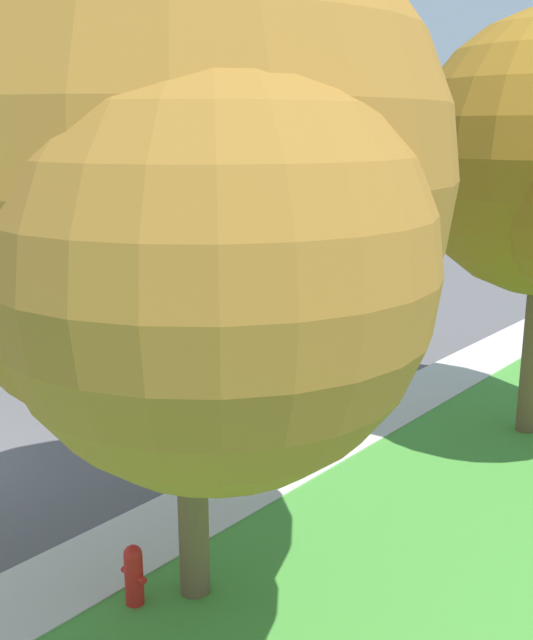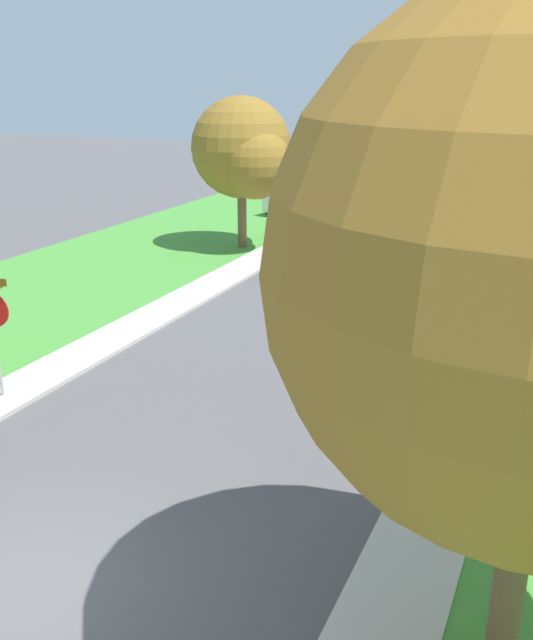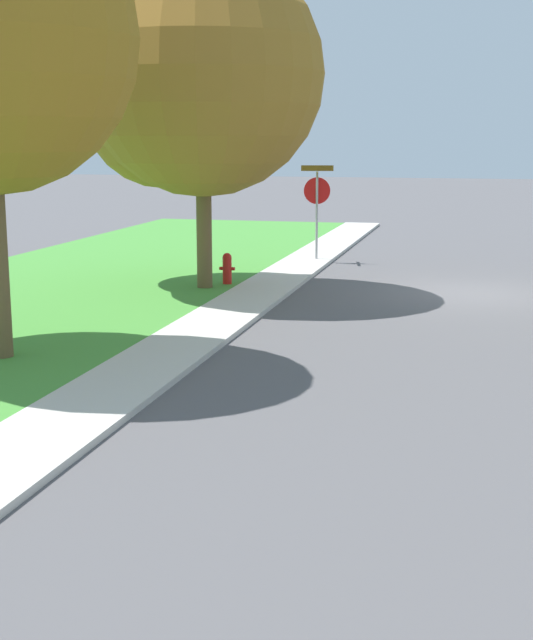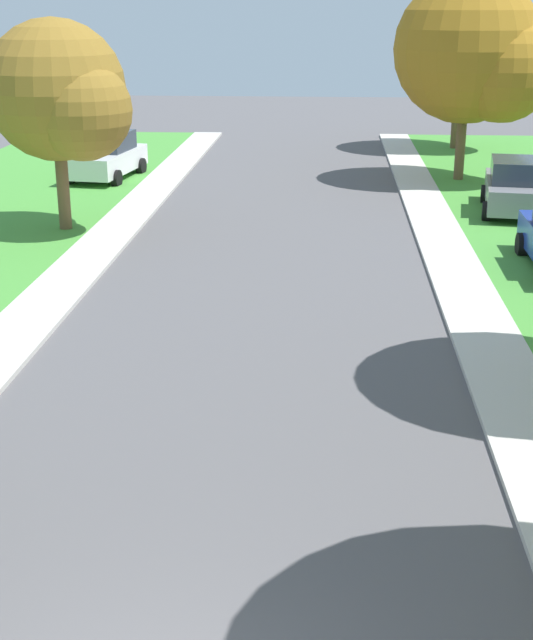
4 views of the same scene
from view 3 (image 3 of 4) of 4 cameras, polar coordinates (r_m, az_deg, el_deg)
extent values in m
plane|color=#565456|center=(21.68, 12.52, 1.60)|extent=(120.00, 120.00, 0.00)
cube|color=beige|center=(11.24, -14.14, -7.29)|extent=(1.40, 56.00, 0.10)
cylinder|color=#9E9EA3|center=(26.46, 3.15, 6.42)|extent=(0.07, 0.07, 2.60)
cylinder|color=red|center=(26.45, 3.17, 8.05)|extent=(0.75, 0.17, 0.76)
cylinder|color=white|center=(26.47, 3.17, 8.05)|extent=(0.66, 0.13, 0.67)
cylinder|color=red|center=(26.48, 3.17, 8.05)|extent=(0.54, 0.11, 0.55)
cube|color=brown|center=(26.37, 3.18, 9.43)|extent=(0.91, 0.20, 0.16)
cube|color=brown|center=(26.38, 3.18, 9.02)|extent=(0.20, 0.91, 0.16)
cylinder|color=brown|center=(21.48, -3.91, 5.84)|extent=(0.36, 0.36, 3.03)
sphere|color=olive|center=(21.42, -4.04, 15.11)|extent=(5.57, 5.57, 5.57)
sphere|color=olive|center=(22.58, -6.46, 13.10)|extent=(3.90, 3.90, 3.90)
cylinder|color=red|center=(22.10, -2.47, 2.97)|extent=(0.22, 0.22, 0.70)
sphere|color=red|center=(22.05, -2.48, 3.92)|extent=(0.22, 0.22, 0.22)
cylinder|color=red|center=(22.05, -2.12, 3.21)|extent=(0.10, 0.08, 0.08)
cylinder|color=red|center=(22.12, -2.82, 3.23)|extent=(0.10, 0.08, 0.08)
camera|label=1|loc=(28.58, -11.99, 14.97)|focal=41.68mm
camera|label=2|loc=(28.25, 0.08, 17.75)|focal=39.31mm
camera|label=4|loc=(27.66, 10.19, 16.85)|focal=50.45mm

